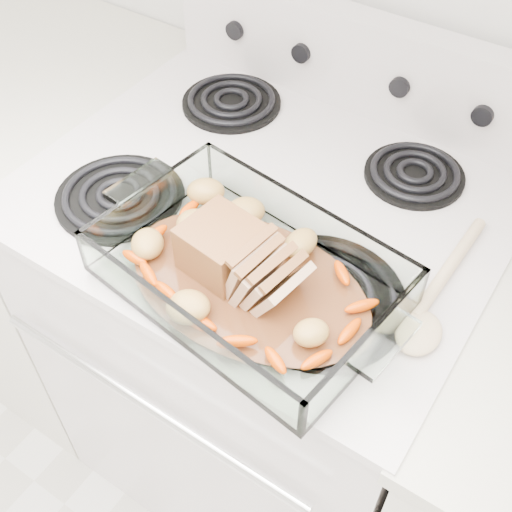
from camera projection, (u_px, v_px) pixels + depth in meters
The scene contains 6 objects.
electric_range at pixel (266, 341), 1.41m from camera, with size 0.78×0.70×1.12m.
counter_left at pixel (52, 227), 1.67m from camera, with size 0.58×0.68×0.93m.
baking_dish at pixel (248, 278), 0.90m from camera, with size 0.41×0.27×0.08m.
pork_roast at pixel (233, 258), 0.89m from camera, with size 0.18×0.10×0.08m.
roast_vegetables at pixel (259, 260), 0.92m from camera, with size 0.32×0.17×0.04m.
wooden_spoon at pixel (432, 303), 0.90m from camera, with size 0.06×0.29×0.02m.
Camera 1 is at (0.43, 0.97, 1.66)m, focal length 45.00 mm.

